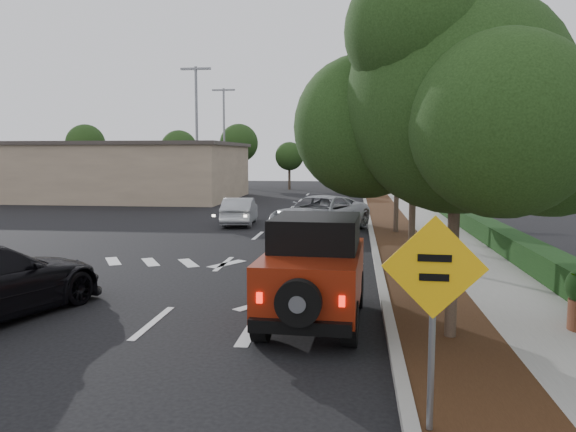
# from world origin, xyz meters

# --- Properties ---
(ground) EXTENTS (120.00, 120.00, 0.00)m
(ground) POSITION_xyz_m (0.00, 0.00, 0.00)
(ground) COLOR black
(ground) RESTS_ON ground
(curb) EXTENTS (0.20, 70.00, 0.15)m
(curb) POSITION_xyz_m (4.60, 12.00, 0.07)
(curb) COLOR #9E9B93
(curb) RESTS_ON ground
(planting_strip) EXTENTS (1.80, 70.00, 0.12)m
(planting_strip) POSITION_xyz_m (5.60, 12.00, 0.06)
(planting_strip) COLOR black
(planting_strip) RESTS_ON ground
(sidewalk) EXTENTS (2.00, 70.00, 0.12)m
(sidewalk) POSITION_xyz_m (7.50, 12.00, 0.06)
(sidewalk) COLOR gray
(sidewalk) RESTS_ON ground
(hedge) EXTENTS (0.80, 70.00, 0.80)m
(hedge) POSITION_xyz_m (8.90, 12.00, 0.40)
(hedge) COLOR black
(hedge) RESTS_ON ground
(commercial_building) EXTENTS (22.00, 12.00, 4.00)m
(commercial_building) POSITION_xyz_m (-16.00, 30.00, 2.00)
(commercial_building) COLOR gray
(commercial_building) RESTS_ON ground
(transmission_tower) EXTENTS (7.00, 4.00, 28.00)m
(transmission_tower) POSITION_xyz_m (6.00, 48.00, 0.00)
(transmission_tower) COLOR slate
(transmission_tower) RESTS_ON ground
(street_tree_near) EXTENTS (3.80, 3.80, 5.92)m
(street_tree_near) POSITION_xyz_m (5.60, -0.50, 0.00)
(street_tree_near) COLOR black
(street_tree_near) RESTS_ON ground
(street_tree_mid) EXTENTS (3.20, 3.20, 5.32)m
(street_tree_mid) POSITION_xyz_m (5.60, 6.50, 0.00)
(street_tree_mid) COLOR black
(street_tree_mid) RESTS_ON ground
(street_tree_far) EXTENTS (3.40, 3.40, 5.62)m
(street_tree_far) POSITION_xyz_m (5.60, 13.00, 0.00)
(street_tree_far) COLOR black
(street_tree_far) RESTS_ON ground
(light_pole_a) EXTENTS (2.00, 0.22, 9.00)m
(light_pole_a) POSITION_xyz_m (-6.50, 26.00, 0.00)
(light_pole_a) COLOR slate
(light_pole_a) RESTS_ON ground
(light_pole_b) EXTENTS (2.00, 0.22, 9.00)m
(light_pole_b) POSITION_xyz_m (-7.50, 38.00, 0.00)
(light_pole_b) COLOR slate
(light_pole_b) RESTS_ON ground
(red_jeep) EXTENTS (1.98, 4.12, 2.07)m
(red_jeep) POSITION_xyz_m (3.15, 0.58, 1.05)
(red_jeep) COLOR black
(red_jeep) RESTS_ON ground
(silver_suv_ahead) EXTENTS (4.59, 6.15, 1.55)m
(silver_suv_ahead) POSITION_xyz_m (2.44, 13.31, 0.78)
(silver_suv_ahead) COLOR #A2A4A9
(silver_suv_ahead) RESTS_ON ground
(silver_sedan_oncoming) EXTENTS (1.67, 3.98, 1.28)m
(silver_sedan_oncoming) POSITION_xyz_m (-1.48, 15.53, 0.64)
(silver_sedan_oncoming) COLOR #A6A9AE
(silver_sedan_oncoming) RESTS_ON ground
(parked_suv) EXTENTS (4.24, 2.73, 1.34)m
(parked_suv) POSITION_xyz_m (-7.73, 25.37, 0.67)
(parked_suv) COLOR #94979B
(parked_suv) RESTS_ON ground
(speed_hump_sign) EXTENTS (1.17, 0.12, 2.49)m
(speed_hump_sign) POSITION_xyz_m (4.80, -4.02, 1.72)
(speed_hump_sign) COLOR slate
(speed_hump_sign) RESTS_ON ground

